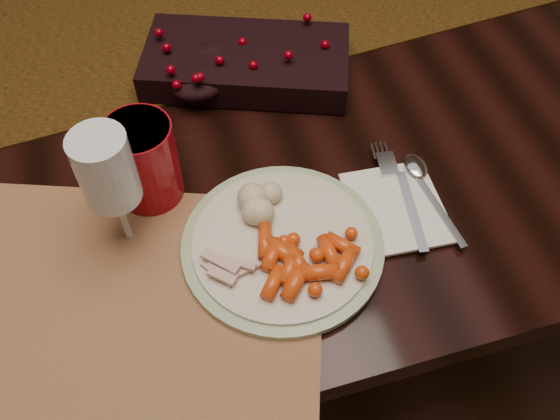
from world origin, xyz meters
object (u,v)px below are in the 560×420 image
object	(u,v)px
centerpiece	(246,58)
turkey_shreds	(229,270)
mashed_potatoes	(264,195)
wine_glass	(114,194)
dinner_plate	(283,244)
placemat_main	(127,304)
red_cup	(144,161)
dining_table	(250,224)
baby_carrots	(303,252)
napkin	(396,207)

from	to	relation	value
centerpiece	turkey_shreds	xyz separation A→B (m)	(-0.11, -0.36, -0.01)
mashed_potatoes	wine_glass	world-z (taller)	wine_glass
turkey_shreds	wine_glass	bearing A→B (deg)	137.67
centerpiece	wine_glass	world-z (taller)	wine_glass
centerpiece	dinner_plate	distance (m)	0.34
placemat_main	wine_glass	xyz separation A→B (m)	(0.02, 0.10, 0.09)
turkey_shreds	red_cup	world-z (taller)	red_cup
dinner_plate	turkey_shreds	distance (m)	0.08
dining_table	centerpiece	world-z (taller)	centerpiece
dinner_plate	baby_carrots	world-z (taller)	baby_carrots
baby_carrots	mashed_potatoes	distance (m)	0.09
placemat_main	turkey_shreds	bearing A→B (deg)	18.73
centerpiece	mashed_potatoes	xyz separation A→B (m)	(-0.05, -0.28, 0.00)
baby_carrots	turkey_shreds	size ratio (longest dim) A/B	1.83
centerpiece	turkey_shreds	size ratio (longest dim) A/B	5.01
turkey_shreds	napkin	size ratio (longest dim) A/B	0.45
dining_table	mashed_potatoes	xyz separation A→B (m)	(-0.03, -0.25, 0.41)
placemat_main	baby_carrots	bearing A→B (deg)	18.79
wine_glass	placemat_main	bearing A→B (deg)	-99.79
turkey_shreds	mashed_potatoes	bearing A→B (deg)	52.20
turkey_shreds	napkin	distance (m)	0.24
placemat_main	turkey_shreds	size ratio (longest dim) A/B	7.35
mashed_potatoes	wine_glass	bearing A→B (deg)	176.34
centerpiece	turkey_shreds	world-z (taller)	centerpiece
dinner_plate	wine_glass	bearing A→B (deg)	158.66
red_cup	wine_glass	size ratio (longest dim) A/B	0.66
dinner_plate	baby_carrots	bearing A→B (deg)	-58.56
centerpiece	napkin	size ratio (longest dim) A/B	2.26
placemat_main	centerpiece	bearing A→B (deg)	76.29
placemat_main	napkin	size ratio (longest dim) A/B	3.31
centerpiece	placemat_main	world-z (taller)	centerpiece
dining_table	placemat_main	distance (m)	0.55
dining_table	red_cup	world-z (taller)	red_cup
centerpiece	baby_carrots	world-z (taller)	centerpiece
dinner_plate	napkin	bearing A→B (deg)	5.90
dinner_plate	turkey_shreds	size ratio (longest dim) A/B	4.05
dining_table	napkin	size ratio (longest dim) A/B	12.75
dining_table	dinner_plate	size ratio (longest dim) A/B	7.00
dining_table	mashed_potatoes	bearing A→B (deg)	-96.34
mashed_potatoes	centerpiece	bearing A→B (deg)	80.51
centerpiece	mashed_potatoes	distance (m)	0.28
red_cup	wine_glass	distance (m)	0.08
red_cup	dinner_plate	bearing A→B (deg)	-43.50
baby_carrots	mashed_potatoes	size ratio (longest dim) A/B	1.59
dining_table	napkin	xyz separation A→B (m)	(0.14, -0.29, 0.38)
dining_table	centerpiece	xyz separation A→B (m)	(0.02, 0.03, 0.41)
baby_carrots	mashed_potatoes	bearing A→B (deg)	105.46
napkin	red_cup	xyz separation A→B (m)	(-0.31, 0.12, 0.06)
dinner_plate	mashed_potatoes	world-z (taller)	mashed_potatoes
centerpiece	red_cup	xyz separation A→B (m)	(-0.18, -0.20, 0.03)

